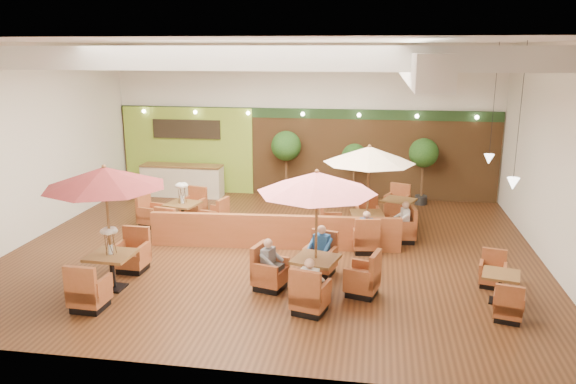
% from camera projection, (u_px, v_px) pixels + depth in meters
% --- Properties ---
extents(room, '(14.04, 14.00, 5.52)m').
position_uv_depth(room, '(290.00, 111.00, 15.57)').
color(room, '#381E0F').
rests_on(room, ground).
extents(service_counter, '(3.00, 0.75, 1.18)m').
position_uv_depth(service_counter, '(182.00, 181.00, 20.76)').
color(service_counter, beige).
rests_on(service_counter, ground).
extents(booth_divider, '(6.84, 0.66, 0.95)m').
position_uv_depth(booth_divider, '(274.00, 232.00, 15.30)').
color(booth_divider, brown).
rests_on(booth_divider, ground).
extents(table_0, '(2.69, 2.85, 2.90)m').
position_uv_depth(table_0, '(106.00, 196.00, 12.29)').
color(table_0, brown).
rests_on(table_0, ground).
extents(table_1, '(2.90, 2.90, 2.83)m').
position_uv_depth(table_1, '(316.00, 211.00, 12.18)').
color(table_1, brown).
rests_on(table_1, ground).
extents(table_2, '(2.77, 2.77, 2.77)m').
position_uv_depth(table_2, '(369.00, 176.00, 15.62)').
color(table_2, brown).
rests_on(table_2, ground).
extents(table_3, '(2.81, 2.81, 1.58)m').
position_uv_depth(table_3, '(183.00, 214.00, 17.02)').
color(table_3, brown).
rests_on(table_3, ground).
extents(table_4, '(0.91, 2.35, 0.84)m').
position_uv_depth(table_4, '(500.00, 288.00, 12.07)').
color(table_4, brown).
rests_on(table_4, ground).
extents(table_5, '(1.18, 2.91, 1.02)m').
position_uv_depth(table_5, '(398.00, 213.00, 17.37)').
color(table_5, brown).
rests_on(table_5, ground).
extents(topiary_0, '(1.07, 1.07, 2.49)m').
position_uv_depth(topiary_0, '(286.00, 149.00, 20.04)').
color(topiary_0, black).
rests_on(topiary_0, ground).
extents(topiary_1, '(0.90, 0.90, 2.09)m').
position_uv_depth(topiary_1, '(354.00, 159.00, 19.74)').
color(topiary_1, black).
rests_on(topiary_1, ground).
extents(topiary_2, '(1.01, 1.01, 2.34)m').
position_uv_depth(topiary_2, '(424.00, 156.00, 19.33)').
color(topiary_2, black).
rests_on(topiary_2, ground).
extents(diner_0, '(0.40, 0.35, 0.75)m').
position_uv_depth(diner_0, '(310.00, 279.00, 11.48)').
color(diner_0, white).
rests_on(diner_0, ground).
extents(diner_1, '(0.43, 0.39, 0.77)m').
position_uv_depth(diner_1, '(321.00, 245.00, 13.46)').
color(diner_1, '#24599E').
rests_on(diner_1, ground).
extents(diner_2, '(0.37, 0.40, 0.74)m').
position_uv_depth(diner_2, '(270.00, 259.00, 12.63)').
color(diner_2, slate).
rests_on(diner_2, ground).
extents(diner_3, '(0.35, 0.27, 0.71)m').
position_uv_depth(diner_3, '(366.00, 227.00, 14.93)').
color(diner_3, '#24599E').
rests_on(diner_3, ground).
extents(diner_4, '(0.32, 0.38, 0.73)m').
position_uv_depth(diner_4, '(403.00, 217.00, 15.75)').
color(diner_4, white).
rests_on(diner_4, ground).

